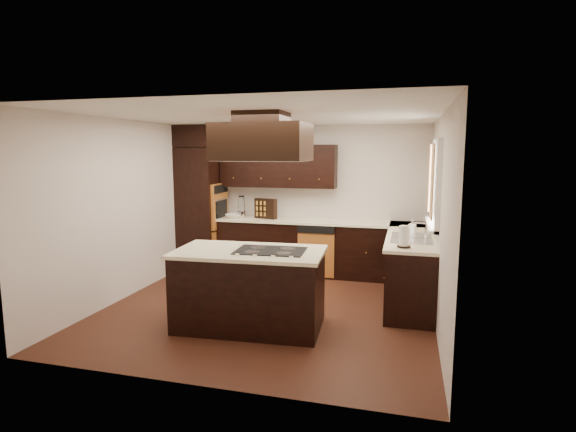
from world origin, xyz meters
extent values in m
cube|color=#552B1A|center=(0.00, 0.00, -0.01)|extent=(4.20, 4.20, 0.02)
cube|color=white|center=(0.00, 0.00, 2.51)|extent=(4.20, 4.20, 0.02)
cube|color=beige|center=(0.00, 2.11, 1.25)|extent=(4.20, 0.02, 2.50)
cube|color=beige|center=(0.00, -2.11, 1.25)|extent=(4.20, 0.02, 2.50)
cube|color=beige|center=(-2.11, 0.00, 1.25)|extent=(0.02, 4.20, 2.50)
cube|color=beige|center=(2.11, 0.00, 1.25)|extent=(0.02, 4.20, 2.50)
cube|color=black|center=(-1.78, 1.71, 1.06)|extent=(0.65, 0.75, 2.12)
cube|color=#C16E29|center=(-1.43, 1.71, 1.12)|extent=(0.05, 0.62, 0.78)
cube|color=black|center=(0.03, 1.80, 0.44)|extent=(2.93, 0.60, 0.88)
cube|color=black|center=(1.80, 0.90, 0.44)|extent=(0.60, 2.40, 0.88)
cube|color=#FFF6C9|center=(0.03, 1.79, 0.90)|extent=(2.93, 0.63, 0.04)
cube|color=#FFF6C9|center=(1.79, 0.90, 0.90)|extent=(0.63, 2.40, 0.04)
cube|color=black|center=(-0.43, 1.93, 1.81)|extent=(2.00, 0.34, 0.72)
cube|color=#C16E29|center=(0.33, 1.50, 0.40)|extent=(0.60, 0.05, 0.72)
cube|color=white|center=(2.07, 0.55, 1.65)|extent=(0.06, 1.32, 1.12)
cube|color=white|center=(2.10, 0.55, 1.65)|extent=(0.00, 1.20, 1.00)
cube|color=#FFE8B7|center=(2.01, 0.13, 1.70)|extent=(0.02, 0.34, 0.90)
cube|color=#FFE8B7|center=(2.01, 0.97, 1.70)|extent=(0.02, 0.34, 0.90)
cube|color=silver|center=(1.80, 0.55, 0.92)|extent=(0.52, 0.84, 0.01)
cube|color=black|center=(-0.02, -0.68, 0.44)|extent=(1.72, 1.01, 0.88)
cube|color=#FFF6C9|center=(-0.02, -0.68, 0.90)|extent=(1.78, 1.08, 0.04)
cube|color=black|center=(0.23, -0.66, 0.93)|extent=(0.82, 0.57, 0.01)
cube|color=black|center=(0.10, -0.55, 2.16)|extent=(1.05, 0.72, 0.42)
cube|color=black|center=(0.10, -0.55, 2.44)|extent=(0.55, 0.50, 0.13)
cylinder|color=silver|center=(-1.05, 1.78, 0.97)|extent=(0.15, 0.15, 0.10)
cone|color=silver|center=(-1.05, 1.78, 1.15)|extent=(0.13, 0.13, 0.26)
cube|color=black|center=(-0.61, 1.77, 1.09)|extent=(0.42, 0.23, 0.34)
imported|color=white|center=(-1.17, 1.71, 0.95)|extent=(0.31, 0.31, 0.07)
imported|color=white|center=(1.81, 0.98, 1.01)|extent=(0.11, 0.11, 0.19)
cylinder|color=white|center=(1.71, -0.07, 1.05)|extent=(0.16, 0.16, 0.26)
camera|label=1|loc=(1.72, -5.49, 2.04)|focal=28.00mm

